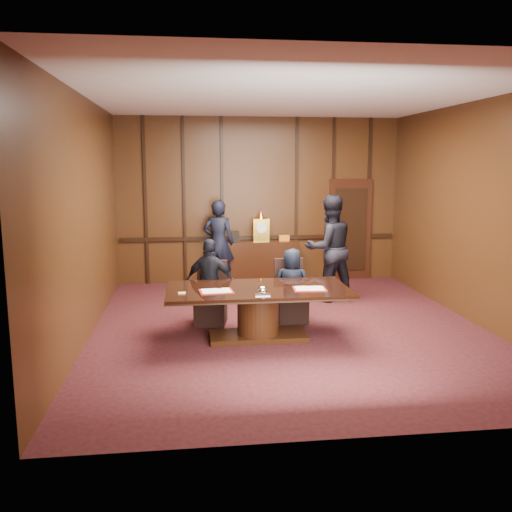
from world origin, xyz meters
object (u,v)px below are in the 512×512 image
Objects in this scene: conference_table at (258,305)px; witness_left at (219,243)px; sideboard at (261,260)px; signatory_left at (210,282)px; signatory_right at (292,285)px; witness_right at (329,248)px.

witness_left is (-0.36, 3.60, 0.39)m from conference_table.
witness_left is at bearing 95.76° from conference_table.
sideboard is 3.80m from conference_table.
signatory_left is at bearing 102.95° from witness_left.
sideboard is at bearing -92.96° from signatory_left.
witness_right is (0.95, 1.32, 0.38)m from signatory_right.
signatory_left is at bearing -111.97° from sideboard.
signatory_right is 0.67× the size of witness_left.
sideboard is at bearing -69.28° from witness_right.
sideboard is 0.81× the size of witness_right.
conference_table is 2.70m from witness_right.
witness_left is at bearing -76.85° from signatory_left.
witness_right is (1.06, -1.64, 0.50)m from sideboard.
witness_right is at bearing -130.54° from signatory_left.
witness_left is at bearing -170.00° from sideboard.
signatory_right is (0.65, 0.80, 0.09)m from conference_table.
witness_left reaches higher than signatory_left.
witness_right reaches higher than sideboard.
signatory_left is at bearing 16.55° from signatory_right.
signatory_right is at bearing 50.91° from conference_table.
witness_left is at bearing -53.56° from signatory_right.
signatory_right is at bearing 42.18° from witness_right.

